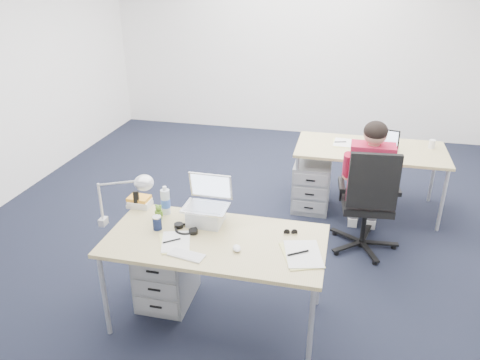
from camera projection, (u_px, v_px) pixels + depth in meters
name	position (u px, v px, depth m)	size (l,w,h in m)	color
floor	(254.00, 240.00, 4.75)	(7.00, 7.00, 0.00)	black
room	(256.00, 71.00, 4.03)	(6.02, 7.02, 2.80)	white
desk_near	(215.00, 244.00, 3.42)	(1.60, 0.80, 0.73)	tan
desk_far	(370.00, 152.00, 5.11)	(1.60, 0.80, 0.73)	tan
office_chair	(365.00, 221.00, 4.49)	(0.74, 0.74, 1.08)	black
seated_person	(368.00, 181.00, 4.51)	(0.40, 0.69, 1.28)	#AE1837
drawer_pedestal_near	(167.00, 271.00, 3.81)	(0.40, 0.50, 0.55)	gray
drawer_pedestal_far	(312.00, 185.00, 5.30)	(0.40, 0.50, 0.55)	gray
silver_laptop	(205.00, 202.00, 3.54)	(0.34, 0.27, 0.36)	silver
wireless_keyboard	(186.00, 255.00, 3.21)	(0.25, 0.10, 0.01)	white
computer_mouse	(237.00, 248.00, 3.26)	(0.06, 0.09, 0.03)	white
headphones	(186.00, 228.00, 3.51)	(0.22, 0.17, 0.04)	black
can_koozie	(157.00, 223.00, 3.51)	(0.07, 0.07, 0.11)	#161F45
water_bottle	(165.00, 200.00, 3.71)	(0.07, 0.07, 0.24)	silver
bear_figurine	(159.00, 212.00, 3.64)	(0.07, 0.05, 0.13)	#417C21
book_stack	(140.00, 201.00, 3.85)	(0.18, 0.14, 0.08)	silver
cordless_phone	(136.00, 200.00, 3.79)	(0.04, 0.03, 0.16)	black
papers_left	(174.00, 242.00, 3.36)	(0.20, 0.28, 0.01)	#DBD97F
papers_right	(301.00, 255.00, 3.21)	(0.24, 0.34, 0.01)	#DBD97F
sunglasses	(291.00, 232.00, 3.47)	(0.11, 0.05, 0.02)	black
desk_lamp	(117.00, 199.00, 3.46)	(0.42, 0.15, 0.47)	silver
dark_laptop	(382.00, 141.00, 4.94)	(0.33, 0.32, 0.24)	black
far_cup	(432.00, 144.00, 5.07)	(0.06, 0.06, 0.09)	white
far_papers	(342.00, 143.00, 5.22)	(0.20, 0.28, 0.01)	white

